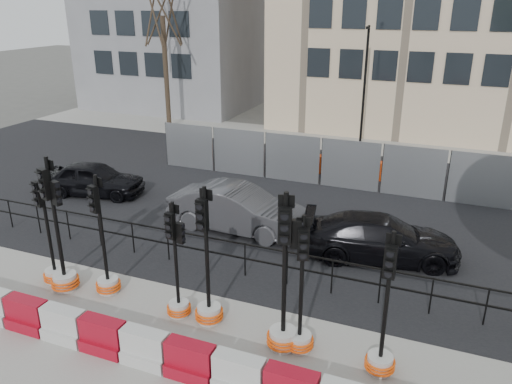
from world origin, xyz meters
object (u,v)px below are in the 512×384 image
at_px(traffic_signal_h, 382,345).
at_px(car_c, 381,238).
at_px(traffic_signal_a, 53,261).
at_px(car_a, 94,179).
at_px(traffic_signal_d, 178,290).

bearing_deg(traffic_signal_h, car_c, 101.42).
height_order(traffic_signal_a, car_a, traffic_signal_a).
relative_size(traffic_signal_d, car_c, 0.62).
height_order(traffic_signal_h, car_a, traffic_signal_h).
bearing_deg(car_a, traffic_signal_d, -140.07).
relative_size(traffic_signal_a, car_c, 0.66).
bearing_deg(car_c, traffic_signal_a, 108.92).
bearing_deg(traffic_signal_a, traffic_signal_h, 11.88).
distance_m(traffic_signal_h, car_a, 13.25).
bearing_deg(traffic_signal_d, traffic_signal_h, 6.37).
bearing_deg(traffic_signal_h, car_a, 155.76).
distance_m(traffic_signal_a, car_c, 9.09).
distance_m(traffic_signal_a, car_a, 6.53).
bearing_deg(traffic_signal_d, car_c, 58.27).
height_order(traffic_signal_a, traffic_signal_h, traffic_signal_h).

